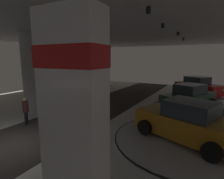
% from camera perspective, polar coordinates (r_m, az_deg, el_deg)
% --- Properties ---
extents(ground, '(24.00, 44.00, 0.06)m').
position_cam_1_polar(ground, '(9.21, -30.15, -15.69)').
color(ground, silver).
extents(column_left, '(1.46, 1.46, 5.50)m').
position_cam_1_polar(column_left, '(13.53, -23.92, 4.87)').
color(column_left, '#ADADB2').
rests_on(column_left, ground).
extents(brand_sign_pylon, '(1.29, 0.69, 4.54)m').
position_cam_1_polar(brand_sign_pylon, '(3.30, -11.88, -15.73)').
color(brand_sign_pylon, slate).
rests_on(brand_sign_pylon, ground).
extents(display_platform_mid_right, '(6.12, 6.12, 0.31)m').
position_cam_1_polar(display_platform_mid_right, '(8.67, 22.28, -15.21)').
color(display_platform_mid_right, '#B7B7BC').
rests_on(display_platform_mid_right, ground).
extents(display_car_mid_right, '(4.56, 3.30, 1.71)m').
position_cam_1_polar(display_car_mid_right, '(8.33, 22.88, -9.60)').
color(display_car_mid_right, '#B77519').
rests_on(display_car_mid_right, display_platform_mid_right).
extents(display_platform_deep_left, '(4.86, 4.86, 0.36)m').
position_cam_1_polar(display_platform_deep_left, '(23.27, -6.20, 1.14)').
color(display_platform_deep_left, silver).
rests_on(display_platform_deep_left, ground).
extents(display_car_deep_left, '(4.35, 2.52, 1.71)m').
position_cam_1_polar(display_car_deep_left, '(23.13, -6.17, 3.40)').
color(display_car_deep_left, silver).
rests_on(display_car_deep_left, display_platform_deep_left).
extents(display_platform_far_right, '(5.25, 5.25, 0.24)m').
position_cam_1_polar(display_platform_far_right, '(13.94, 23.00, -5.87)').
color(display_platform_far_right, '#333338').
rests_on(display_platform_far_right, ground).
extents(display_car_far_right, '(3.53, 4.56, 1.71)m').
position_cam_1_polar(display_car_far_right, '(13.77, 23.32, -2.35)').
color(display_car_far_right, '#2D5638').
rests_on(display_car_far_right, display_platform_far_right).
extents(display_platform_far_left, '(5.91, 5.91, 0.29)m').
position_cam_1_polar(display_platform_far_left, '(19.13, -16.88, -1.28)').
color(display_platform_far_left, '#B7B7BC').
rests_on(display_platform_far_left, ground).
extents(pickup_truck_far_left, '(5.46, 3.00, 2.30)m').
position_cam_1_polar(pickup_truck_far_left, '(18.75, -16.30, 1.83)').
color(pickup_truck_far_left, '#B77519').
rests_on(pickup_truck_far_left, display_platform_far_left).
extents(display_platform_deep_right, '(4.63, 4.63, 0.33)m').
position_cam_1_polar(display_platform_deep_right, '(18.93, 25.67, -1.89)').
color(display_platform_deep_right, silver).
rests_on(display_platform_deep_right, ground).
extents(display_car_deep_right, '(4.48, 3.87, 1.71)m').
position_cam_1_polar(display_car_deep_right, '(18.80, 25.81, 0.85)').
color(display_car_deep_right, red).
rests_on(display_car_deep_right, display_platform_deep_right).
extents(visitor_walking_near, '(0.32, 0.32, 1.59)m').
position_cam_1_polar(visitor_walking_near, '(11.26, -25.99, -5.71)').
color(visitor_walking_near, black).
rests_on(visitor_walking_near, ground).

